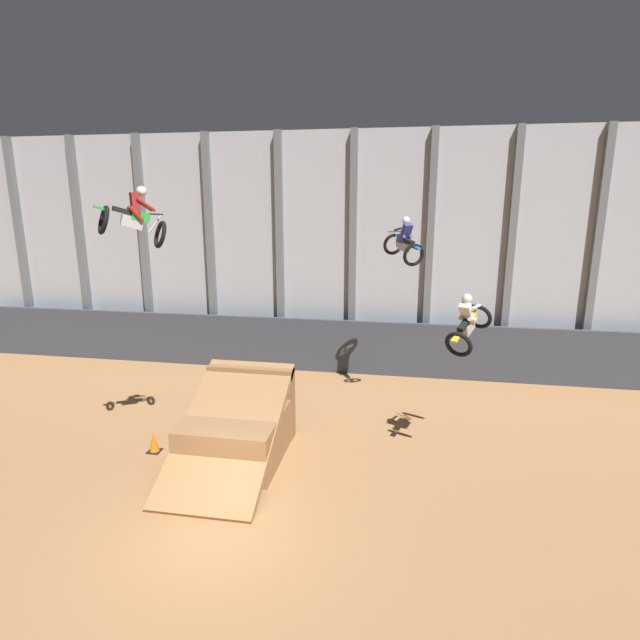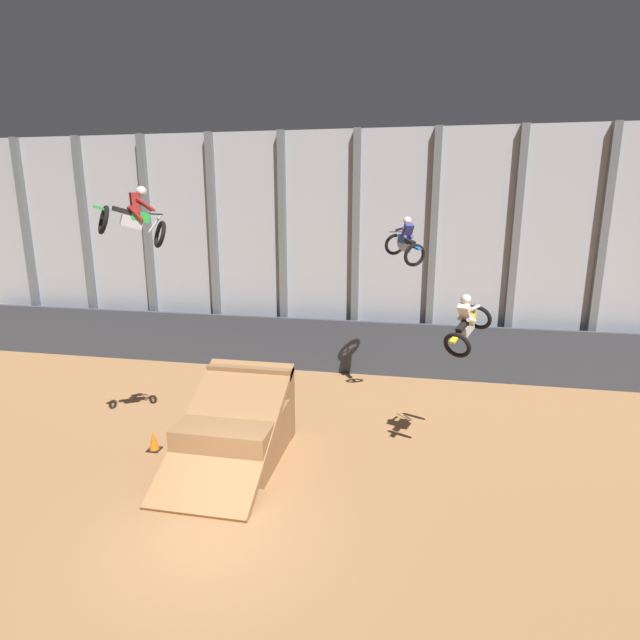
{
  "view_description": "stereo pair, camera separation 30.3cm",
  "coord_description": "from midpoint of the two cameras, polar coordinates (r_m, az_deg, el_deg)",
  "views": [
    {
      "loc": [
        3.71,
        -8.83,
        7.0
      ],
      "look_at": [
        1.15,
        5.78,
        3.43
      ],
      "focal_mm": 28.0,
      "sensor_mm": 36.0,
      "label": 1
    },
    {
      "loc": [
        4.01,
        -8.77,
        7.0
      ],
      "look_at": [
        1.15,
        5.78,
        3.43
      ],
      "focal_mm": 28.0,
      "sensor_mm": 36.0,
      "label": 2
    }
  ],
  "objects": [
    {
      "name": "rider_bike_left_air",
      "position": [
        13.76,
        -21.08,
        10.77
      ],
      "size": [
        1.72,
        1.65,
        1.62
      ],
      "rotation": [
        -0.29,
        0.0,
        -0.84
      ],
      "color": "black"
    },
    {
      "name": "lower_barrier",
      "position": [
        20.8,
        -1.17,
        -2.9
      ],
      "size": [
        31.36,
        0.2,
        2.23
      ],
      "color": "#383D47",
      "rests_on": "ground_plane"
    },
    {
      "name": "rider_bike_center_air",
      "position": [
        16.57,
        9.06,
        8.72
      ],
      "size": [
        1.43,
        1.8,
        1.56
      ],
      "rotation": [
        0.16,
        0.0,
        0.52
      ],
      "color": "black"
    },
    {
      "name": "rider_bike_right_air",
      "position": [
        13.49,
        15.97,
        -0.34
      ],
      "size": [
        1.42,
        1.85,
        1.66
      ],
      "rotation": [
        0.35,
        0.0,
        -0.48
      ],
      "color": "black"
    },
    {
      "name": "arena_back_wall",
      "position": [
        20.8,
        -0.82,
        7.59
      ],
      "size": [
        32.0,
        0.4,
        9.7
      ],
      "color": "#A3A8B2",
      "rests_on": "ground_plane"
    },
    {
      "name": "dirt_ramp",
      "position": [
        14.51,
        -9.82,
        -11.94
      ],
      "size": [
        2.58,
        4.56,
        2.37
      ],
      "color": "olive",
      "rests_on": "ground_plane"
    },
    {
      "name": "traffic_cone_near_ramp",
      "position": [
        15.41,
        -19.0,
        -13.1
      ],
      "size": [
        0.36,
        0.36,
        0.58
      ],
      "color": "black",
      "rests_on": "ground_plane"
    },
    {
      "name": "ground_plane",
      "position": [
        11.89,
        -12.04,
        -22.87
      ],
      "size": [
        60.0,
        60.0,
        0.0
      ],
      "primitive_type": "plane",
      "color": "#996B42"
    }
  ]
}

